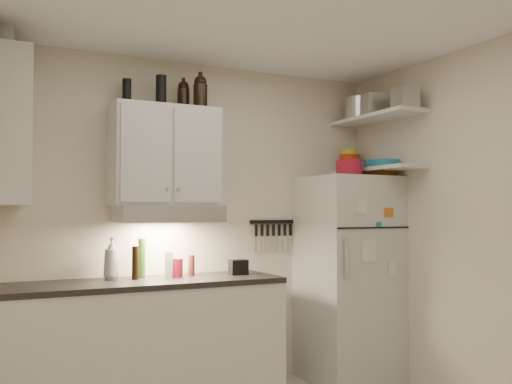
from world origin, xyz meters
name	(u,v)px	position (x,y,z in m)	size (l,w,h in m)	color
ceiling	(287,1)	(0.00, 0.00, 2.61)	(3.20, 3.00, 0.02)	white
back_wall	(194,225)	(0.00, 1.51, 1.30)	(3.20, 0.02, 2.60)	beige
right_wall	(490,227)	(1.61, 0.00, 1.30)	(0.02, 3.00, 2.60)	beige
base_cabinet	(135,349)	(-0.55, 1.20, 0.44)	(2.10, 0.60, 0.88)	silver
countertop	(136,283)	(-0.55, 1.20, 0.90)	(2.10, 0.62, 0.04)	black
upper_cabinet	(165,156)	(-0.30, 1.33, 1.83)	(0.80, 0.33, 0.75)	silver
side_cabinet	(1,127)	(-1.44, 1.20, 1.95)	(0.33, 0.55, 1.00)	silver
range_hood	(167,214)	(-0.30, 1.27, 1.39)	(0.76, 0.46, 0.12)	silver
fridge	(348,278)	(1.25, 1.16, 0.85)	(0.70, 0.68, 1.70)	silver
shelf_hi	(376,118)	(1.45, 1.02, 2.20)	(0.30, 0.95, 0.03)	silver
shelf_lo	(377,170)	(1.45, 1.02, 1.76)	(0.30, 0.95, 0.03)	silver
knife_strip	(272,222)	(0.70, 1.49, 1.32)	(0.42, 0.02, 0.03)	black
dutch_oven	(349,168)	(1.18, 1.04, 1.76)	(0.22, 0.22, 0.13)	#A4132A
book_stack	(381,172)	(1.51, 1.04, 1.74)	(0.19, 0.24, 0.08)	#C16F18
spice_jar	(348,170)	(1.22, 1.12, 1.76)	(0.07, 0.07, 0.11)	silver
stock_pot	(360,109)	(1.46, 1.25, 2.31)	(0.27, 0.27, 0.19)	silver
tin_a	(374,104)	(1.39, 0.98, 2.30)	(0.17, 0.15, 0.17)	#AAAAAD
tin_b	(405,98)	(1.43, 0.64, 2.30)	(0.16, 0.16, 0.16)	#AAAAAD
bowl_teal	(353,165)	(1.45, 1.35, 1.82)	(0.22, 0.22, 0.09)	teal
bowl_orange	(350,158)	(1.44, 1.40, 1.89)	(0.18, 0.18, 0.05)	red
bowl_yellow	(350,152)	(1.44, 1.40, 1.94)	(0.14, 0.14, 0.04)	gold
plates	(384,164)	(1.48, 0.97, 1.81)	(0.26, 0.26, 0.06)	teal
growler_a	(183,95)	(-0.14, 1.37, 2.31)	(0.09, 0.09, 0.22)	black
growler_b	(200,91)	(-0.05, 1.26, 2.33)	(0.11, 0.11, 0.25)	black
thermos_a	(161,91)	(-0.34, 1.32, 2.31)	(0.08, 0.08, 0.23)	black
thermos_b	(127,92)	(-0.58, 1.39, 2.30)	(0.07, 0.07, 0.19)	black
side_jar	(4,36)	(-1.43, 1.18, 2.54)	(0.13, 0.13, 0.18)	silver
soap_bottle	(112,256)	(-0.69, 1.34, 1.09)	(0.13, 0.13, 0.33)	silver
pepper_mill	(191,265)	(-0.10, 1.29, 1.00)	(0.05, 0.05, 0.16)	#57221A
oil_bottle	(142,258)	(-0.47, 1.33, 1.06)	(0.06, 0.06, 0.29)	#3D6F1B
vinegar_bottle	(135,263)	(-0.54, 1.26, 1.04)	(0.05, 0.05, 0.24)	black
clear_bottle	(169,265)	(-0.29, 1.25, 1.02)	(0.06, 0.06, 0.19)	silver
red_jar	(178,268)	(-0.23, 1.24, 0.99)	(0.07, 0.07, 0.14)	#A4132A
caddy	(238,267)	(0.26, 1.22, 0.98)	(0.13, 0.10, 0.11)	black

